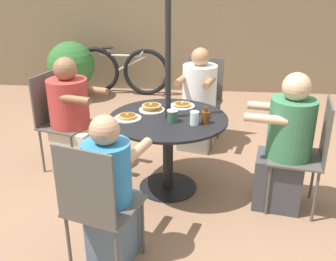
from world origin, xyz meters
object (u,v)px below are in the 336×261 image
object	(u,v)px
coffee_cup	(172,116)
potted_shrub	(71,67)
patio_chair_south	(203,95)
diner_west	(73,122)
patio_chair_west	(57,116)
bicycle	(121,71)
patio_chair_east	(308,149)
patio_chair_north	(96,202)
patio_table	(168,134)
pancake_plate_b	(182,105)
pancake_plate_c	(128,117)
pancake_plate_a	(152,108)
drinking_glass_a	(194,118)
diner_east	(285,149)
diner_south	(198,104)
diner_north	(111,195)
syrup_bottle	(206,117)

from	to	relation	value
coffee_cup	potted_shrub	distance (m)	3.23
patio_chair_south	diner_west	distance (m)	1.54
patio_chair_west	bicycle	distance (m)	2.54
patio_chair_south	patio_chair_east	bearing A→B (deg)	136.83
patio_chair_north	coffee_cup	bearing A→B (deg)	86.17
patio_chair_east	bicycle	xyz separation A→B (m)	(-2.20, 3.08, -0.18)
patio_table	pancake_plate_b	bearing A→B (deg)	70.00
patio_chair_north	pancake_plate_c	world-z (taller)	patio_chair_north
pancake_plate_a	patio_table	bearing A→B (deg)	-43.93
patio_table	patio_chair_west	size ratio (longest dim) A/B	1.08
patio_chair_south	drinking_glass_a	size ratio (longest dim) A/B	8.61
diner_east	drinking_glass_a	world-z (taller)	diner_east
diner_south	coffee_cup	distance (m)	1.13
pancake_plate_c	patio_chair_south	bearing A→B (deg)	62.40
patio_chair_south	diner_south	world-z (taller)	diner_south
patio_chair_east	diner_west	size ratio (longest dim) A/B	0.84
patio_chair_west	drinking_glass_a	bearing A→B (deg)	87.20
patio_chair_east	pancake_plate_b	world-z (taller)	patio_chair_east
diner_south	drinking_glass_a	distance (m)	1.15
potted_shrub	diner_north	bearing A→B (deg)	-67.73
diner_west	pancake_plate_a	bearing A→B (deg)	97.52
drinking_glass_a	pancake_plate_a	bearing A→B (deg)	142.92
patio_chair_north	diner_south	distance (m)	2.21
coffee_cup	bicycle	world-z (taller)	coffee_cup
patio_table	coffee_cup	bearing A→B (deg)	-64.83
patio_chair_south	bicycle	size ratio (longest dim) A/B	0.63
syrup_bottle	patio_table	bearing A→B (deg)	162.16
pancake_plate_b	potted_shrub	distance (m)	2.95
diner_east	diner_south	xyz separation A→B (m)	(-0.75, 1.17, -0.03)
patio_chair_north	patio_chair_south	xyz separation A→B (m)	(0.64, 2.30, 0.00)
patio_table	potted_shrub	world-z (taller)	potted_shrub
diner_north	patio_chair_west	xyz separation A→B (m)	(-0.85, 1.31, 0.05)
drinking_glass_a	potted_shrub	world-z (taller)	potted_shrub
diner_north	patio_chair_east	size ratio (longest dim) A/B	1.12
diner_north	patio_chair_west	size ratio (longest dim) A/B	1.12
bicycle	diner_south	bearing A→B (deg)	-53.15
diner_east	coffee_cup	xyz separation A→B (m)	(-0.95, 0.09, 0.22)
diner_east	bicycle	distance (m)	3.66
diner_east	patio_chair_west	bearing A→B (deg)	86.88
patio_chair_east	patio_chair_west	world-z (taller)	same
diner_west	pancake_plate_c	world-z (taller)	diner_west
diner_north	coffee_cup	distance (m)	0.97
diner_north	potted_shrub	size ratio (longest dim) A/B	1.24
patio_table	pancake_plate_c	distance (m)	0.39
diner_south	patio_chair_west	xyz separation A→B (m)	(-1.40, -0.64, 0.05)
drinking_glass_a	potted_shrub	size ratio (longest dim) A/B	0.13
patio_chair_south	coffee_cup	distance (m)	1.30
patio_chair_north	pancake_plate_c	bearing A→B (deg)	106.86
patio_chair_west	pancake_plate_a	world-z (taller)	patio_chair_west
diner_south	bicycle	distance (m)	2.28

